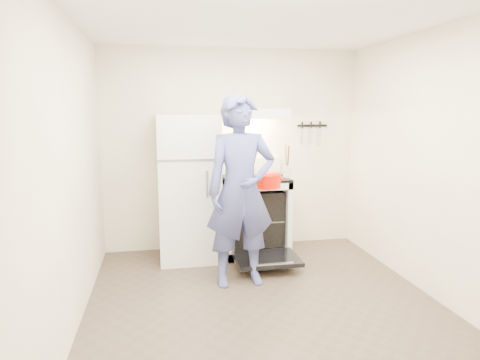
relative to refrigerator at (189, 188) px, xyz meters
name	(u,v)px	position (x,y,z in m)	size (l,w,h in m)	color
floor	(266,307)	(0.58, -1.45, -0.85)	(3.60, 3.60, 0.00)	#493C32
back_wall	(232,150)	(0.58, 0.35, 0.40)	(3.20, 0.02, 2.50)	white
refrigerator	(189,188)	(0.00, 0.00, 0.00)	(0.70, 0.70, 1.70)	white
stove_body	(255,216)	(0.81, 0.02, -0.39)	(0.76, 0.65, 0.92)	white
cooktop	(255,178)	(0.81, 0.02, 0.09)	(0.76, 0.65, 0.03)	black
backsplash	(251,166)	(0.81, 0.31, 0.20)	(0.76, 0.07, 0.20)	white
oven_door	(267,259)	(0.81, -0.57, -0.72)	(0.70, 0.54, 0.04)	black
oven_rack	(255,218)	(0.81, 0.02, -0.41)	(0.60, 0.52, 0.01)	slate
range_hood	(254,113)	(0.81, 0.10, 0.86)	(0.76, 0.50, 0.12)	white
knife_strip	(312,126)	(1.63, 0.33, 0.70)	(0.40, 0.02, 0.03)	black
pizza_stone	(256,219)	(0.80, -0.06, -0.40)	(0.33, 0.33, 0.02)	brown
tea_kettle	(240,162)	(0.66, 0.24, 0.25)	(0.25, 0.21, 0.31)	#B6B7BB
utensil_jar	(287,172)	(1.13, -0.24, 0.20)	(0.09, 0.09, 0.13)	silver
person	(241,191)	(0.46, -0.87, 0.11)	(0.70, 0.46, 1.91)	navy
dutch_oven	(267,181)	(0.81, -0.53, 0.14)	(0.37, 0.30, 0.24)	red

